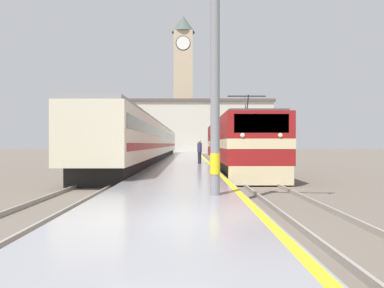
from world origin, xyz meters
TOP-DOWN VIEW (x-y plane):
  - ground_plane at (0.00, 30.00)m, footprint 200.00×200.00m
  - platform at (0.00, 25.00)m, footprint 4.27×140.00m
  - rail_track_near at (3.54, 25.00)m, footprint 2.83×140.00m
  - rail_track_far at (-3.45, 25.00)m, footprint 2.83×140.00m
  - locomotive_train at (3.54, 16.53)m, footprint 2.92×16.63m
  - passenger_train at (-3.45, 31.55)m, footprint 2.92×49.14m
  - catenary_mast at (1.33, 3.30)m, footprint 2.60×0.29m
  - person_on_platform at (1.25, 20.40)m, footprint 0.34×0.34m
  - clock_tower at (-0.91, 77.00)m, footprint 5.24×5.24m
  - station_building at (2.75, 67.57)m, footprint 28.11×9.22m

SIDE VIEW (x-z plane):
  - ground_plane at x=0.00m, z-range 0.00..0.00m
  - rail_track_near at x=3.54m, z-range -0.05..0.11m
  - rail_track_far at x=-3.45m, z-range -0.05..0.11m
  - platform at x=0.00m, z-range 0.00..0.37m
  - person_on_platform at x=1.25m, z-range 0.42..2.19m
  - locomotive_train at x=3.54m, z-range -0.44..3.97m
  - passenger_train at x=-3.45m, z-range 0.15..3.94m
  - catenary_mast at x=1.33m, z-range 0.34..7.57m
  - station_building at x=2.75m, z-range 0.02..10.42m
  - clock_tower at x=-0.91m, z-range 0.89..31.65m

